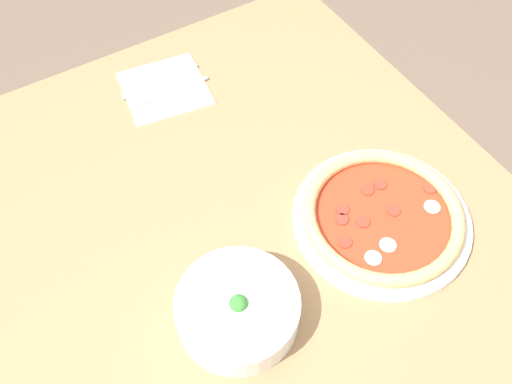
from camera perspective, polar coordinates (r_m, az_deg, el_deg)
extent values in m
plane|color=brown|center=(1.75, 0.29, -17.65)|extent=(8.00, 8.00, 0.00)
cube|color=#99724C|center=(1.09, 0.44, -5.65)|extent=(1.29, 1.05, 0.03)
cylinder|color=olive|center=(1.83, 3.22, 8.35)|extent=(0.06, 0.06, 0.71)
cylinder|color=olive|center=(1.68, -23.92, -4.05)|extent=(0.06, 0.06, 0.71)
cylinder|color=white|center=(1.12, 12.42, -2.71)|extent=(0.34, 0.34, 0.01)
torus|color=tan|center=(1.11, 12.59, -2.18)|extent=(0.31, 0.31, 0.03)
cylinder|color=red|center=(1.12, 12.50, -2.46)|extent=(0.27, 0.27, 0.01)
cylinder|color=#A83323|center=(1.11, 8.64, -1.76)|extent=(0.03, 0.03, 0.00)
cylinder|color=#A83323|center=(1.15, 12.30, 0.76)|extent=(0.03, 0.03, 0.00)
cylinder|color=#A83323|center=(1.09, 8.58, -2.72)|extent=(0.03, 0.03, 0.00)
cylinder|color=#A83323|center=(1.17, 16.99, 0.35)|extent=(0.03, 0.03, 0.00)
cylinder|color=#A83323|center=(1.07, 8.89, -4.97)|extent=(0.03, 0.03, 0.00)
cylinder|color=#A83323|center=(1.14, 11.08, 0.20)|extent=(0.03, 0.03, 0.00)
cylinder|color=#A83323|center=(1.12, 13.58, -1.83)|extent=(0.03, 0.03, 0.00)
cylinder|color=#A83323|center=(1.10, 10.66, -2.95)|extent=(0.03, 0.03, 0.00)
ellipsoid|color=silver|center=(1.08, 13.06, -5.17)|extent=(0.03, 0.03, 0.01)
ellipsoid|color=silver|center=(1.06, 11.64, -6.46)|extent=(0.03, 0.03, 0.01)
ellipsoid|color=silver|center=(1.15, 17.21, -1.41)|extent=(0.03, 0.03, 0.01)
cylinder|color=white|center=(0.98, -1.85, -11.68)|extent=(0.21, 0.21, 0.06)
torus|color=white|center=(0.95, -1.89, -11.02)|extent=(0.21, 0.21, 0.01)
ellipsoid|color=tan|center=(0.97, 2.79, -10.01)|extent=(0.04, 0.04, 0.02)
ellipsoid|color=tan|center=(0.96, -1.58, -11.33)|extent=(0.04, 0.04, 0.02)
ellipsoid|color=tan|center=(0.95, 2.28, -12.72)|extent=(0.04, 0.04, 0.02)
ellipsoid|color=tan|center=(0.96, -2.81, -12.24)|extent=(0.04, 0.04, 0.02)
ellipsoid|color=tan|center=(0.96, -1.49, -11.04)|extent=(0.04, 0.04, 0.02)
ellipsoid|color=tan|center=(0.97, -4.60, -11.61)|extent=(0.03, 0.04, 0.02)
sphere|color=#388433|center=(0.95, -1.77, -11.12)|extent=(0.03, 0.03, 0.03)
ellipsoid|color=yellow|center=(0.94, 0.37, -14.20)|extent=(0.04, 0.02, 0.02)
cube|color=white|center=(1.35, -9.10, 10.21)|extent=(0.21, 0.21, 0.00)
cube|color=silver|center=(1.34, -7.49, 10.16)|extent=(0.01, 0.14, 0.00)
cube|color=silver|center=(1.32, -11.38, 8.58)|extent=(0.00, 0.06, 0.00)
cube|color=silver|center=(1.31, -11.30, 8.47)|extent=(0.00, 0.06, 0.00)
cube|color=silver|center=(1.31, -11.21, 8.36)|extent=(0.00, 0.06, 0.00)
cube|color=silver|center=(1.31, -11.13, 8.25)|extent=(0.00, 0.06, 0.00)
cube|color=silver|center=(1.38, -7.38, 11.85)|extent=(0.01, 0.08, 0.01)
cube|color=silver|center=(1.35, -11.01, 10.21)|extent=(0.02, 0.12, 0.00)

